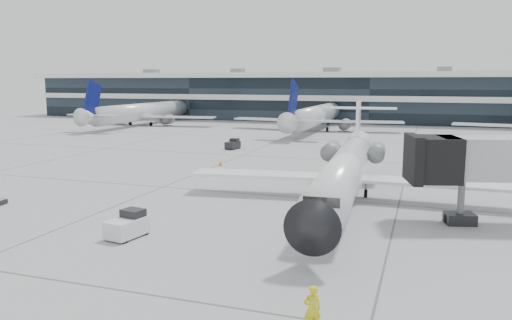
% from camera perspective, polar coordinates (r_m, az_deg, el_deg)
% --- Properties ---
extents(ground, '(220.00, 220.00, 0.00)m').
position_cam_1_polar(ground, '(40.74, 1.78, -4.07)').
color(ground, '#97979A').
rests_on(ground, ground).
extents(terminal, '(170.00, 22.00, 10.00)m').
position_cam_1_polar(terminal, '(120.59, 13.38, 6.77)').
color(terminal, black).
rests_on(terminal, ground).
extents(bg_jet_left, '(32.00, 40.00, 9.60)m').
position_cam_1_polar(bg_jet_left, '(109.22, -12.50, 3.96)').
color(bg_jet_left, silver).
rests_on(bg_jet_left, ground).
extents(bg_jet_center, '(32.00, 40.00, 9.60)m').
position_cam_1_polar(bg_jet_center, '(95.44, 6.89, 3.41)').
color(bg_jet_center, silver).
rests_on(bg_jet_center, ground).
extents(regional_jet, '(24.95, 31.14, 7.19)m').
position_cam_1_polar(regional_jet, '(39.48, 10.19, -1.00)').
color(regional_jet, white).
rests_on(regional_jet, ground).
extents(ramp_worker, '(0.81, 0.72, 1.85)m').
position_cam_1_polar(ramp_worker, '(19.25, 6.45, -16.59)').
color(ramp_worker, yellow).
rests_on(ramp_worker, ground).
extents(baggage_tug, '(1.89, 2.72, 1.60)m').
position_cam_1_polar(baggage_tug, '(30.92, -14.43, -7.25)').
color(baggage_tug, silver).
rests_on(baggage_tug, ground).
extents(traffic_cone, '(0.44, 0.44, 0.63)m').
position_cam_1_polar(traffic_cone, '(54.89, -4.08, -0.37)').
color(traffic_cone, orange).
rests_on(traffic_cone, ground).
extents(far_tug, '(1.64, 2.42, 1.43)m').
position_cam_1_polar(far_tug, '(68.40, -2.65, 1.80)').
color(far_tug, black).
rests_on(far_tug, ground).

